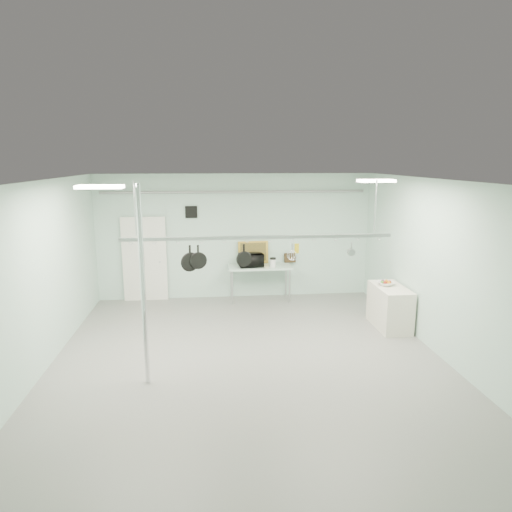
{
  "coord_description": "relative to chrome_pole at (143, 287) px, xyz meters",
  "views": [
    {
      "loc": [
        -0.66,
        -7.56,
        3.54
      ],
      "look_at": [
        0.23,
        1.0,
        1.72
      ],
      "focal_mm": 32.0,
      "sensor_mm": 36.0,
      "label": 1
    }
  ],
  "objects": [
    {
      "name": "back_wall",
      "position": [
        1.7,
        4.59,
        0.0
      ],
      "size": [
        7.0,
        0.02,
        3.2
      ],
      "primitive_type": "cube",
      "color": "#AED1C2",
      "rests_on": "floor"
    },
    {
      "name": "skillet_right",
      "position": [
        1.64,
        0.9,
        0.29
      ],
      "size": [
        0.29,
        0.12,
        0.39
      ],
      "primitive_type": null,
      "rotation": [
        0.0,
        0.0,
        0.22
      ],
      "color": "black",
      "rests_on": "pot_rack"
    },
    {
      "name": "painting_small",
      "position": [
        3.12,
        4.5,
        -0.57
      ],
      "size": [
        0.31,
        0.1,
        0.25
      ],
      "primitive_type": "cube",
      "rotation": [
        -0.17,
        0.0,
        0.07
      ],
      "color": "#2F2110",
      "rests_on": "prep_table"
    },
    {
      "name": "door",
      "position": [
        -0.6,
        4.54,
        -0.55
      ],
      "size": [
        1.1,
        0.1,
        2.2
      ],
      "primitive_type": "cube",
      "color": "silver",
      "rests_on": "floor"
    },
    {
      "name": "grater",
      "position": [
        2.59,
        0.9,
        0.39
      ],
      "size": [
        0.08,
        0.02,
        0.2
      ],
      "primitive_type": null,
      "rotation": [
        0.0,
        0.0,
        -0.07
      ],
      "color": "orange",
      "rests_on": "pot_rack"
    },
    {
      "name": "conduit_pipe",
      "position": [
        1.7,
        4.5,
        1.15
      ],
      "size": [
        6.6,
        0.07,
        0.07
      ],
      "primitive_type": "cylinder",
      "rotation": [
        0.0,
        1.57,
        0.0
      ],
      "color": "gray",
      "rests_on": "back_wall"
    },
    {
      "name": "ceiling",
      "position": [
        1.7,
        0.6,
        1.59
      ],
      "size": [
        7.0,
        8.0,
        0.02
      ],
      "primitive_type": "cube",
      "color": "silver",
      "rests_on": "back_wall"
    },
    {
      "name": "prep_table",
      "position": [
        2.3,
        4.2,
        -0.77
      ],
      "size": [
        1.6,
        0.7,
        0.91
      ],
      "color": "silver",
      "rests_on": "floor"
    },
    {
      "name": "skillet_mid",
      "position": [
        0.84,
        0.9,
        0.28
      ],
      "size": [
        0.31,
        0.11,
        0.41
      ],
      "primitive_type": null,
      "rotation": [
        0.0,
        0.0,
        0.17
      ],
      "color": "black",
      "rests_on": "pot_rack"
    },
    {
      "name": "skillet_left",
      "position": [
        0.7,
        0.9,
        0.26
      ],
      "size": [
        0.34,
        0.2,
        0.45
      ],
      "primitive_type": null,
      "rotation": [
        0.0,
        0.0,
        0.44
      ],
      "color": "black",
      "rests_on": "pot_rack"
    },
    {
      "name": "floor",
      "position": [
        1.7,
        0.6,
        -1.6
      ],
      "size": [
        8.0,
        8.0,
        0.0
      ],
      "primitive_type": "plane",
      "color": "gray",
      "rests_on": "ground"
    },
    {
      "name": "right_wall",
      "position": [
        5.19,
        0.6,
        0.0
      ],
      "size": [
        0.02,
        8.0,
        3.2
      ],
      "primitive_type": "cube",
      "color": "#AED1C2",
      "rests_on": "floor"
    },
    {
      "name": "light_panel_right",
      "position": [
        4.1,
        1.2,
        1.56
      ],
      "size": [
        0.65,
        0.3,
        0.05
      ],
      "primitive_type": "cube",
      "color": "white",
      "rests_on": "ceiling"
    },
    {
      "name": "fruit_bowl",
      "position": [
        4.78,
        2.12,
        -0.66
      ],
      "size": [
        0.42,
        0.42,
        0.08
      ],
      "primitive_type": "imported",
      "rotation": [
        0.0,
        0.0,
        0.26
      ],
      "color": "white",
      "rests_on": "side_cabinet"
    },
    {
      "name": "whisk",
      "position": [
        2.51,
        0.9,
        0.32
      ],
      "size": [
        0.23,
        0.23,
        0.34
      ],
      "primitive_type": null,
      "rotation": [
        0.0,
        0.0,
        0.31
      ],
      "color": "#A9A8AD",
      "rests_on": "pot_rack"
    },
    {
      "name": "chrome_pole",
      "position": [
        0.0,
        0.0,
        0.0
      ],
      "size": [
        0.08,
        0.08,
        3.2
      ],
      "primitive_type": "cylinder",
      "color": "silver",
      "rests_on": "floor"
    },
    {
      "name": "light_panel_left",
      "position": [
        -0.5,
        -0.2,
        1.56
      ],
      "size": [
        0.65,
        0.3,
        0.05
      ],
      "primitive_type": "cube",
      "color": "white",
      "rests_on": "ceiling"
    },
    {
      "name": "pot_rack",
      "position": [
        1.9,
        0.9,
        0.63
      ],
      "size": [
        4.8,
        0.06,
        1.0
      ],
      "color": "#B7B7BC",
      "rests_on": "ceiling"
    },
    {
      "name": "saucepan",
      "position": [
        3.59,
        0.9,
        0.36
      ],
      "size": [
        0.15,
        0.12,
        0.24
      ],
      "primitive_type": null,
      "rotation": [
        0.0,
        0.0,
        -0.27
      ],
      "color": "#B4B4B9",
      "rests_on": "pot_rack"
    },
    {
      "name": "side_cabinet",
      "position": [
        4.85,
        2.0,
        -1.15
      ],
      "size": [
        0.6,
        1.2,
        0.9
      ],
      "primitive_type": "cube",
      "color": "beige",
      "rests_on": "floor"
    },
    {
      "name": "coffee_canister",
      "position": [
        2.61,
        4.04,
        -0.6
      ],
      "size": [
        0.15,
        0.15,
        0.2
      ],
      "primitive_type": "cylinder",
      "rotation": [
        0.0,
        0.0,
        -0.03
      ],
      "color": "silver",
      "rests_on": "prep_table"
    },
    {
      "name": "fruit_cluster",
      "position": [
        4.78,
        2.12,
        -0.62
      ],
      "size": [
        0.24,
        0.24,
        0.09
      ],
      "primitive_type": null,
      "color": "maroon",
      "rests_on": "fruit_bowl"
    },
    {
      "name": "painting_large",
      "position": [
        2.16,
        4.5,
        -0.41
      ],
      "size": [
        0.79,
        0.17,
        0.58
      ],
      "primitive_type": "cube",
      "rotation": [
        -0.14,
        0.0,
        0.05
      ],
      "color": "gold",
      "rests_on": "prep_table"
    },
    {
      "name": "wall_vent",
      "position": [
        0.6,
        4.57,
        0.65
      ],
      "size": [
        0.3,
        0.04,
        0.3
      ],
      "primitive_type": "cube",
      "color": "black",
      "rests_on": "back_wall"
    },
    {
      "name": "microwave",
      "position": [
        2.07,
        4.15,
        -0.53
      ],
      "size": [
        0.63,
        0.46,
        0.33
      ],
      "primitive_type": "imported",
      "rotation": [
        0.0,
        0.0,
        3.24
      ],
      "color": "black",
      "rests_on": "prep_table"
    }
  ]
}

